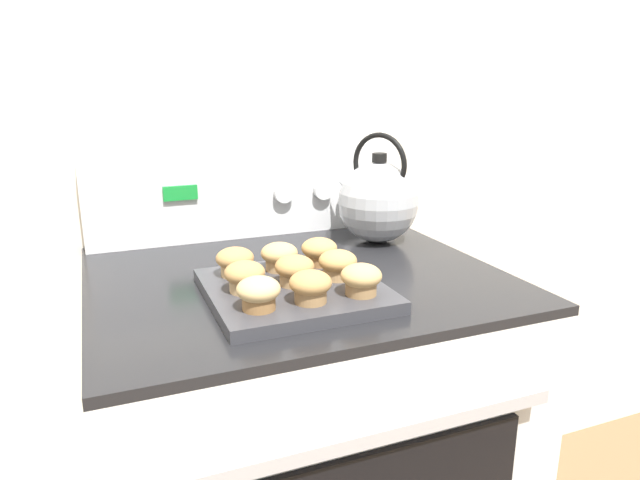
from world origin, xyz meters
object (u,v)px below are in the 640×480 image
at_px(muffin_r2_c0, 235,261).
at_px(tea_kettle, 378,201).
at_px(muffin_r0_c1, 310,286).
at_px(muffin_r0_c2, 361,279).
at_px(muffin_r1_c1, 295,270).
at_px(stove_range, 298,464).
at_px(muffin_r1_c0, 245,276).
at_px(muffin_r2_c1, 279,256).
at_px(muffin_pan, 294,290).
at_px(muffin_r2_c2, 319,251).
at_px(muffin_r1_c2, 338,264).
at_px(muffin_r0_c0, 259,293).

distance_m(muffin_r2_c0, tea_kettle, 0.42).
xyz_separation_m(muffin_r0_c1, muffin_r2_c0, (-0.08, 0.17, 0.00)).
bearing_deg(muffin_r0_c2, muffin_r1_c1, 135.28).
xyz_separation_m(stove_range, muffin_r1_c0, (-0.13, -0.12, 0.49)).
relative_size(muffin_r2_c0, muffin_r2_c1, 1.00).
xyz_separation_m(stove_range, muffin_r1_c1, (-0.04, -0.12, 0.49)).
distance_m(muffin_pan, muffin_r1_c1, 0.04).
height_order(stove_range, muffin_r2_c0, muffin_r2_c0).
bearing_deg(muffin_r2_c0, tea_kettle, 24.80).
xyz_separation_m(muffin_pan, muffin_r1_c0, (-0.09, -0.00, 0.04)).
xyz_separation_m(stove_range, tea_kettle, (0.26, 0.15, 0.54)).
relative_size(muffin_r1_c1, muffin_r2_c2, 1.00).
height_order(muffin_r0_c2, muffin_r1_c2, same).
height_order(stove_range, tea_kettle, tea_kettle).
bearing_deg(muffin_r1_c1, muffin_r2_c1, 89.89).
distance_m(stove_range, muffin_r0_c1, 0.53).
distance_m(muffin_r0_c0, muffin_r2_c1, 0.19).
distance_m(muffin_r0_c0, muffin_r2_c0, 0.17).
bearing_deg(stove_range, muffin_r1_c0, -138.47).
height_order(muffin_r0_c0, muffin_r0_c1, same).
xyz_separation_m(muffin_pan, muffin_r2_c0, (-0.08, 0.08, 0.04)).
distance_m(muffin_r0_c0, muffin_r2_c2, 0.24).
bearing_deg(muffin_r0_c2, muffin_r0_c1, -179.86).
bearing_deg(muffin_r0_c2, muffin_r1_c2, 92.80).
bearing_deg(muffin_r0_c0, muffin_r1_c1, 43.22).
xyz_separation_m(muffin_r1_c1, muffin_r2_c2, (0.08, 0.09, 0.00)).
xyz_separation_m(muffin_r1_c1, muffin_r1_c2, (0.08, 0.00, 0.00)).
distance_m(muffin_r1_c0, muffin_r2_c0, 0.09).
distance_m(muffin_r2_c0, muffin_r2_c2, 0.17).
bearing_deg(muffin_r0_c0, muffin_r1_c2, 26.19).
bearing_deg(muffin_r1_c1, muffin_r1_c2, 0.62).
distance_m(stove_range, muffin_r2_c2, 0.49).
xyz_separation_m(muffin_pan, muffin_r0_c1, (-0.00, -0.09, 0.04)).
xyz_separation_m(muffin_r0_c2, muffin_r2_c0, (-0.17, 0.17, 0.00)).
relative_size(muffin_r0_c0, muffin_r1_c0, 1.00).
xyz_separation_m(muffin_r1_c2, tea_kettle, (0.21, 0.26, 0.05)).
distance_m(muffin_r0_c2, muffin_r1_c1, 0.12).
xyz_separation_m(stove_range, muffin_r0_c1, (-0.05, -0.20, 0.49)).
bearing_deg(muffin_r0_c1, muffin_r1_c0, 134.68).
height_order(muffin_pan, muffin_r1_c1, muffin_r1_c1).
height_order(muffin_r0_c1, muffin_r1_c0, same).
xyz_separation_m(muffin_r1_c0, muffin_r2_c0, (0.00, 0.09, 0.00)).
bearing_deg(muffin_r1_c1, muffin_r2_c0, 134.65).
xyz_separation_m(muffin_r0_c1, muffin_r1_c0, (-0.09, 0.09, 0.00)).
height_order(muffin_r1_c0, muffin_r1_c2, same).
height_order(stove_range, muffin_r1_c1, muffin_r1_c1).
bearing_deg(muffin_r2_c2, stove_range, 144.77).
xyz_separation_m(muffin_pan, muffin_r2_c1, (0.00, 0.08, 0.04)).
xyz_separation_m(muffin_r0_c0, muffin_r0_c2, (0.18, -0.00, 0.00)).
distance_m(muffin_r1_c1, muffin_r2_c1, 0.09).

